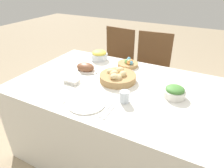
{
  "coord_description": "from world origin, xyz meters",
  "views": [
    {
      "loc": [
        0.63,
        -1.32,
        1.56
      ],
      "look_at": [
        -0.01,
        -0.08,
        0.79
      ],
      "focal_mm": 32.0,
      "sensor_mm": 36.0,
      "label": 1
    }
  ],
  "objects_px": {
    "bread_basket": "(118,77)",
    "drinking_cup": "(124,97)",
    "spoon": "(110,111)",
    "dinner_plate": "(87,103)",
    "chair_far_center": "(150,70)",
    "fork": "(69,98)",
    "chair_far_left": "(115,63)",
    "butter_dish": "(72,81)",
    "pineapple_bowl": "(99,55)",
    "green_salad_bowl": "(175,92)",
    "ham_platter": "(85,68)",
    "egg_basket": "(128,64)",
    "knife": "(106,110)"
  },
  "relations": [
    {
      "from": "bread_basket",
      "to": "drinking_cup",
      "type": "distance_m",
      "value": 0.32
    },
    {
      "from": "bread_basket",
      "to": "spoon",
      "type": "xyz_separation_m",
      "value": [
        0.15,
        -0.42,
        -0.04
      ]
    },
    {
      "from": "dinner_plate",
      "to": "chair_far_center",
      "type": "bearing_deg",
      "value": 86.11
    },
    {
      "from": "fork",
      "to": "spoon",
      "type": "bearing_deg",
      "value": 1.29
    },
    {
      "from": "chair_far_left",
      "to": "butter_dish",
      "type": "height_order",
      "value": "chair_far_left"
    },
    {
      "from": "pineapple_bowl",
      "to": "butter_dish",
      "type": "xyz_separation_m",
      "value": [
        0.06,
        -0.56,
        -0.03
      ]
    },
    {
      "from": "chair_far_center",
      "to": "green_salad_bowl",
      "type": "bearing_deg",
      "value": -67.08
    },
    {
      "from": "bread_basket",
      "to": "dinner_plate",
      "type": "xyz_separation_m",
      "value": [
        -0.04,
        -0.42,
        -0.03
      ]
    },
    {
      "from": "green_salad_bowl",
      "to": "spoon",
      "type": "xyz_separation_m",
      "value": [
        -0.34,
        -0.38,
        -0.04
      ]
    },
    {
      "from": "pineapple_bowl",
      "to": "green_salad_bowl",
      "type": "height_order",
      "value": "pineapple_bowl"
    },
    {
      "from": "green_salad_bowl",
      "to": "fork",
      "type": "bearing_deg",
      "value": -151.05
    },
    {
      "from": "ham_platter",
      "to": "fork",
      "type": "height_order",
      "value": "ham_platter"
    },
    {
      "from": "spoon",
      "to": "butter_dish",
      "type": "height_order",
      "value": "butter_dish"
    },
    {
      "from": "chair_far_center",
      "to": "green_salad_bowl",
      "type": "height_order",
      "value": "chair_far_center"
    },
    {
      "from": "bread_basket",
      "to": "fork",
      "type": "xyz_separation_m",
      "value": [
        -0.2,
        -0.42,
        -0.04
      ]
    },
    {
      "from": "egg_basket",
      "to": "pineapple_bowl",
      "type": "height_order",
      "value": "pineapple_bowl"
    },
    {
      "from": "bread_basket",
      "to": "drinking_cup",
      "type": "bearing_deg",
      "value": -55.18
    },
    {
      "from": "green_salad_bowl",
      "to": "knife",
      "type": "distance_m",
      "value": 0.53
    },
    {
      "from": "egg_basket",
      "to": "green_salad_bowl",
      "type": "distance_m",
      "value": 0.65
    },
    {
      "from": "chair_far_left",
      "to": "knife",
      "type": "bearing_deg",
      "value": -59.74
    },
    {
      "from": "pineapple_bowl",
      "to": "fork",
      "type": "xyz_separation_m",
      "value": [
        0.19,
        -0.76,
        -0.05
      ]
    },
    {
      "from": "chair_far_left",
      "to": "ham_platter",
      "type": "relative_size",
      "value": 3.56
    },
    {
      "from": "dinner_plate",
      "to": "butter_dish",
      "type": "height_order",
      "value": "butter_dish"
    },
    {
      "from": "spoon",
      "to": "drinking_cup",
      "type": "bearing_deg",
      "value": 75.2
    },
    {
      "from": "green_salad_bowl",
      "to": "chair_far_left",
      "type": "bearing_deg",
      "value": 136.82
    },
    {
      "from": "chair_far_left",
      "to": "chair_far_center",
      "type": "bearing_deg",
      "value": 6.13
    },
    {
      "from": "chair_far_center",
      "to": "dinner_plate",
      "type": "height_order",
      "value": "chair_far_center"
    },
    {
      "from": "bread_basket",
      "to": "knife",
      "type": "xyz_separation_m",
      "value": [
        0.12,
        -0.42,
        -0.04
      ]
    },
    {
      "from": "chair_far_center",
      "to": "fork",
      "type": "bearing_deg",
      "value": -104.87
    },
    {
      "from": "bread_basket",
      "to": "pineapple_bowl",
      "type": "height_order",
      "value": "bread_basket"
    },
    {
      "from": "egg_basket",
      "to": "drinking_cup",
      "type": "height_order",
      "value": "drinking_cup"
    },
    {
      "from": "chair_far_left",
      "to": "spoon",
      "type": "relative_size",
      "value": 4.94
    },
    {
      "from": "bread_basket",
      "to": "spoon",
      "type": "bearing_deg",
      "value": -70.2
    },
    {
      "from": "fork",
      "to": "drinking_cup",
      "type": "height_order",
      "value": "drinking_cup"
    },
    {
      "from": "knife",
      "to": "butter_dish",
      "type": "relative_size",
      "value": 1.62
    },
    {
      "from": "drinking_cup",
      "to": "butter_dish",
      "type": "relative_size",
      "value": 0.71
    },
    {
      "from": "knife",
      "to": "spoon",
      "type": "relative_size",
      "value": 1.0
    },
    {
      "from": "chair_far_left",
      "to": "butter_dish",
      "type": "relative_size",
      "value": 8.02
    },
    {
      "from": "chair_far_center",
      "to": "bread_basket",
      "type": "relative_size",
      "value": 3.08
    },
    {
      "from": "ham_platter",
      "to": "knife",
      "type": "xyz_separation_m",
      "value": [
        0.49,
        -0.47,
        -0.02
      ]
    },
    {
      "from": "drinking_cup",
      "to": "green_salad_bowl",
      "type": "bearing_deg",
      "value": 37.22
    },
    {
      "from": "spoon",
      "to": "ham_platter",
      "type": "bearing_deg",
      "value": 136.46
    },
    {
      "from": "spoon",
      "to": "pineapple_bowl",
      "type": "bearing_deg",
      "value": 123.81
    },
    {
      "from": "chair_far_center",
      "to": "drinking_cup",
      "type": "relative_size",
      "value": 11.29
    },
    {
      "from": "chair_far_left",
      "to": "drinking_cup",
      "type": "height_order",
      "value": "chair_far_left"
    },
    {
      "from": "pineapple_bowl",
      "to": "dinner_plate",
      "type": "height_order",
      "value": "pineapple_bowl"
    },
    {
      "from": "chair_far_center",
      "to": "butter_dish",
      "type": "distance_m",
      "value": 1.14
    },
    {
      "from": "pineapple_bowl",
      "to": "knife",
      "type": "height_order",
      "value": "pineapple_bowl"
    },
    {
      "from": "chair_far_center",
      "to": "bread_basket",
      "type": "xyz_separation_m",
      "value": [
        -0.05,
        -0.84,
        0.28
      ]
    },
    {
      "from": "chair_far_left",
      "to": "spoon",
      "type": "height_order",
      "value": "chair_far_left"
    }
  ]
}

